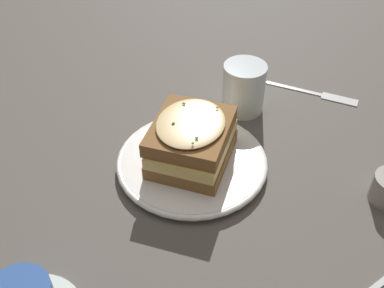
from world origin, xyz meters
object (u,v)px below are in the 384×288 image
at_px(dinner_plate, 192,162).
at_px(fork, 322,95).
at_px(sandwich, 192,141).
at_px(water_glass, 244,88).

bearing_deg(dinner_plate, fork, -20.24).
relative_size(sandwich, fork, 0.89).
distance_m(dinner_plate, fork, 0.32).
bearing_deg(fork, dinner_plate, -28.48).
distance_m(dinner_plate, sandwich, 0.04).
relative_size(dinner_plate, sandwich, 1.50).
bearing_deg(water_glass, dinner_plate, -179.02).
bearing_deg(sandwich, dinner_plate, -126.38).
height_order(dinner_plate, fork, dinner_plate).
xyz_separation_m(sandwich, fork, (0.30, -0.11, -0.05)).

